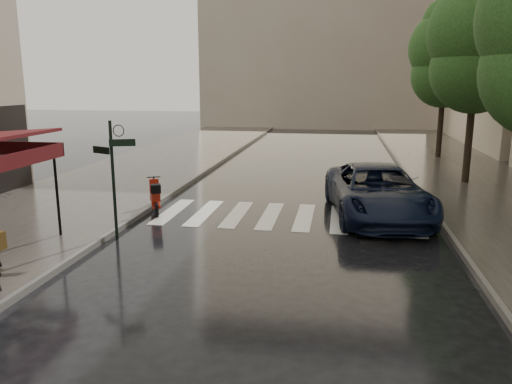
% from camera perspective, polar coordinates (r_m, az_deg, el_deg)
% --- Properties ---
extents(ground, '(120.00, 120.00, 0.00)m').
position_cam_1_polar(ground, '(10.63, -16.52, -10.41)').
color(ground, black).
rests_on(ground, ground).
extents(sidewalk_near, '(6.00, 60.00, 0.12)m').
position_cam_1_polar(sidewalk_near, '(22.96, -13.64, 2.12)').
color(sidewalk_near, '#38332D').
rests_on(sidewalk_near, ground).
extents(sidewalk_far, '(5.50, 60.00, 0.12)m').
position_cam_1_polar(sidewalk_far, '(21.89, 24.66, 0.84)').
color(sidewalk_far, '#38332D').
rests_on(sidewalk_far, ground).
extents(curb_near, '(0.12, 60.00, 0.16)m').
position_cam_1_polar(curb_near, '(21.94, -6.29, 1.97)').
color(curb_near, '#595651').
rests_on(curb_near, ground).
extents(curb_far, '(0.12, 60.00, 0.16)m').
position_cam_1_polar(curb_far, '(21.33, 17.39, 1.17)').
color(curb_far, '#595651').
rests_on(curb_far, ground).
extents(crosswalk, '(7.85, 3.20, 0.01)m').
position_cam_1_polar(crosswalk, '(15.36, 3.59, -2.78)').
color(crosswalk, silver).
rests_on(crosswalk, ground).
extents(signpost, '(1.17, 0.29, 3.10)m').
position_cam_1_polar(signpost, '(13.23, -16.02, 2.38)').
color(signpost, black).
rests_on(signpost, ground).
extents(backdrop_building, '(22.00, 6.00, 20.00)m').
position_cam_1_polar(backdrop_building, '(47.15, 8.17, 19.60)').
color(backdrop_building, tan).
rests_on(backdrop_building, ground).
extents(tree_mid, '(3.80, 3.80, 8.34)m').
position_cam_1_polar(tree_mid, '(21.40, 24.03, 15.59)').
color(tree_mid, black).
rests_on(tree_mid, sidewalk_far).
extents(tree_far, '(3.80, 3.80, 8.16)m').
position_cam_1_polar(tree_far, '(28.27, 20.89, 14.54)').
color(tree_far, black).
rests_on(tree_far, sidewalk_far).
extents(scooter, '(0.83, 1.50, 1.05)m').
position_cam_1_polar(scooter, '(15.97, -11.43, -0.63)').
color(scooter, black).
rests_on(scooter, ground).
extents(parked_car, '(3.40, 6.01, 1.58)m').
position_cam_1_polar(parked_car, '(15.52, 13.70, 0.03)').
color(parked_car, black).
rests_on(parked_car, ground).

